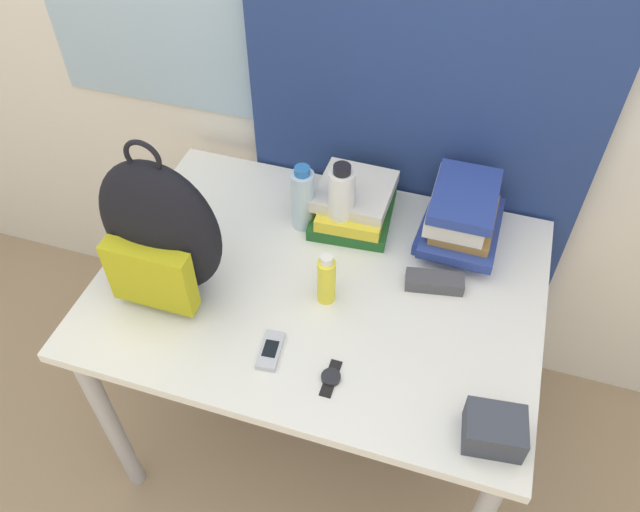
% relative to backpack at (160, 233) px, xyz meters
% --- Properties ---
extents(wall_back, '(6.00, 0.06, 2.50)m').
position_rel_backpack_xyz_m(wall_back, '(0.36, 0.63, 0.28)').
color(wall_back, silver).
rests_on(wall_back, ground_plane).
extents(curtain_blue, '(0.98, 0.04, 2.50)m').
position_rel_backpack_xyz_m(curtain_blue, '(0.51, 0.58, 0.28)').
color(curtain_blue, navy).
rests_on(curtain_blue, ground_plane).
extents(desk, '(1.15, 0.84, 0.78)m').
position_rel_backpack_xyz_m(desk, '(0.36, 0.13, -0.29)').
color(desk, silver).
rests_on(desk, ground_plane).
extents(backpack, '(0.31, 0.18, 0.46)m').
position_rel_backpack_xyz_m(backpack, '(0.00, 0.00, 0.00)').
color(backpack, black).
rests_on(backpack, desk).
extents(book_stack_left, '(0.24, 0.27, 0.11)m').
position_rel_backpack_xyz_m(book_stack_left, '(0.38, 0.40, -0.14)').
color(book_stack_left, '#1E5623').
rests_on(book_stack_left, desk).
extents(book_stack_center, '(0.22, 0.28, 0.18)m').
position_rel_backpack_xyz_m(book_stack_center, '(0.68, 0.39, -0.11)').
color(book_stack_center, navy).
rests_on(book_stack_center, desk).
extents(water_bottle, '(0.07, 0.07, 0.21)m').
position_rel_backpack_xyz_m(water_bottle, '(0.25, 0.32, -0.10)').
color(water_bottle, silver).
rests_on(water_bottle, desk).
extents(sports_bottle, '(0.07, 0.07, 0.24)m').
position_rel_backpack_xyz_m(sports_bottle, '(0.37, 0.31, -0.08)').
color(sports_bottle, white).
rests_on(sports_bottle, desk).
extents(sunscreen_bottle, '(0.05, 0.05, 0.16)m').
position_rel_backpack_xyz_m(sunscreen_bottle, '(0.39, 0.08, -0.12)').
color(sunscreen_bottle, yellow).
rests_on(sunscreen_bottle, desk).
extents(cell_phone, '(0.06, 0.11, 0.02)m').
position_rel_backpack_xyz_m(cell_phone, '(0.32, -0.12, -0.18)').
color(cell_phone, '#B7BCC6').
rests_on(cell_phone, desk).
extents(sunglasses_case, '(0.16, 0.08, 0.04)m').
position_rel_backpack_xyz_m(sunglasses_case, '(0.65, 0.20, -0.17)').
color(sunglasses_case, '#47474C').
rests_on(sunglasses_case, desk).
extents(camera_pouch, '(0.14, 0.11, 0.08)m').
position_rel_backpack_xyz_m(camera_pouch, '(0.85, -0.19, -0.16)').
color(camera_pouch, '#383D47').
rests_on(camera_pouch, desk).
extents(wristwatch, '(0.05, 0.10, 0.01)m').
position_rel_backpack_xyz_m(wristwatch, '(0.47, -0.15, -0.19)').
color(wristwatch, black).
rests_on(wristwatch, desk).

